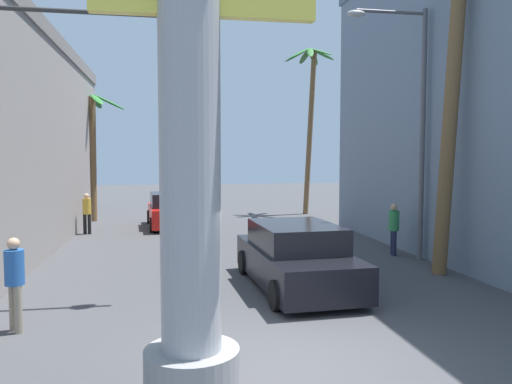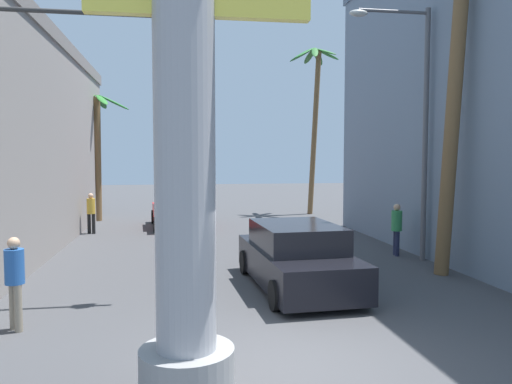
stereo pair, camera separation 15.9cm
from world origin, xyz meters
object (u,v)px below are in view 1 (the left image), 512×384
car_far (170,211)px  palm_tree_near_right (452,66)px  palm_tree_far_right (310,104)px  car_lead (296,257)px  pedestrian_curb_left (15,277)px  street_lamp (412,111)px  neon_sign_pole (190,36)px  traffic_light_mast (51,98)px  pedestrian_far_left (87,210)px  pedestrian_mid_right (394,225)px  palm_tree_far_left (92,145)px

car_far → palm_tree_near_right: bearing=-55.4°
palm_tree_far_right → car_lead: bearing=-107.4°
pedestrian_curb_left → palm_tree_near_right: bearing=15.1°
car_lead → street_lamp: bearing=30.8°
pedestrian_curb_left → street_lamp: bearing=24.9°
neon_sign_pole → car_lead: bearing=62.5°
traffic_light_mast → car_lead: 6.58m
car_lead → pedestrian_far_left: bearing=122.9°
traffic_light_mast → pedestrian_mid_right: 10.83m
palm_tree_near_right → palm_tree_far_right: bearing=88.3°
traffic_light_mast → pedestrian_mid_right: (9.59, 3.67, -3.44)m
pedestrian_far_left → pedestrian_mid_right: size_ratio=1.01×
pedestrian_curb_left → palm_tree_far_left: bearing=93.2°
car_lead → pedestrian_mid_right: (4.14, 3.35, 0.23)m
palm_tree_far_right → pedestrian_far_left: bearing=-153.1°
palm_tree_near_right → pedestrian_curb_left: (-10.17, -2.75, -4.55)m
palm_tree_near_right → pedestrian_mid_right: palm_tree_near_right is taller
neon_sign_pole → car_lead: 7.13m
traffic_light_mast → car_lead: (5.45, 0.31, -3.68)m
street_lamp → pedestrian_curb_left: street_lamp is taller
palm_tree_far_right → car_far: bearing=-151.8°
palm_tree_near_right → palm_tree_far_left: (-11.06, 13.47, -1.78)m
palm_tree_near_right → car_far: bearing=124.6°
traffic_light_mast → palm_tree_far_left: size_ratio=1.01×
street_lamp → palm_tree_near_right: 2.15m
neon_sign_pole → palm_tree_near_right: neon_sign_pole is taller
pedestrian_far_left → pedestrian_mid_right: 12.28m
palm_tree_far_left → pedestrian_curb_left: (0.89, -16.22, -2.77)m
palm_tree_near_right → palm_tree_far_left: palm_tree_near_right is taller
neon_sign_pole → car_far: (-0.18, 16.55, -3.91)m
palm_tree_far_left → pedestrian_curb_left: size_ratio=3.66×
car_lead → car_far: size_ratio=1.12×
pedestrian_curb_left → pedestrian_far_left: 11.90m
neon_sign_pole → palm_tree_far_right: neon_sign_pole is taller
palm_tree_far_left → pedestrian_curb_left: 16.48m
pedestrian_mid_right → street_lamp: bearing=-82.3°
palm_tree_far_right → pedestrian_curb_left: size_ratio=5.38×
neon_sign_pole → traffic_light_mast: neon_sign_pole is taller
palm_tree_near_right → palm_tree_far_left: 17.52m
pedestrian_mid_right → palm_tree_far_left: bearing=135.2°
car_far → pedestrian_far_left: 3.70m
palm_tree_far_right → pedestrian_curb_left: 21.14m
palm_tree_far_left → car_far: bearing=-37.3°
pedestrian_curb_left → pedestrian_mid_right: size_ratio=1.03×
palm_tree_far_left → pedestrian_mid_right: size_ratio=3.76×
pedestrian_curb_left → traffic_light_mast: bearing=79.9°
neon_sign_pole → pedestrian_curb_left: bearing=133.5°
pedestrian_curb_left → palm_tree_far_right: bearing=58.9°
car_lead → palm_tree_far_left: (-6.67, 14.10, 3.04)m
car_lead → palm_tree_far_left: bearing=115.3°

